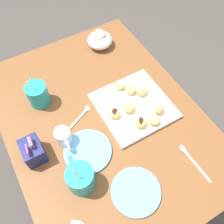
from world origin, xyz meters
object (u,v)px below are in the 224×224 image
(saucer_sky_left, at_px, (136,191))
(beignet_3, at_px, (120,85))
(dining_table, at_px, (103,133))
(beignet_4, at_px, (114,114))
(beignet_1, at_px, (140,123))
(beignet_2, at_px, (159,109))
(pastry_plate_square, at_px, (134,106))
(ice_cream_bowl, at_px, (100,39))
(saucer_sky_right, at_px, (88,151))
(coffee_mug_teal_right, at_px, (37,94))
(beignet_7, at_px, (130,90))
(beignet_0, at_px, (129,107))
(cream_pitcher_white, at_px, (63,137))
(sugar_caddy, at_px, (33,151))
(beignet_6, at_px, (154,120))
(coffee_mug_teal_left, at_px, (80,178))
(beignet_5, at_px, (142,91))

(saucer_sky_left, height_order, beignet_3, beignet_3)
(dining_table, bearing_deg, beignet_4, -121.73)
(beignet_1, relative_size, beignet_2, 1.12)
(pastry_plate_square, height_order, ice_cream_bowl, ice_cream_bowl)
(saucer_sky_right, xyz_separation_m, beignet_3, (0.19, -0.25, 0.03))
(coffee_mug_teal_right, height_order, beignet_2, coffee_mug_teal_right)
(beignet_7, bearing_deg, beignet_1, 161.32)
(saucer_sky_right, distance_m, beignet_3, 0.32)
(ice_cream_bowl, height_order, saucer_sky_left, ice_cream_bowl)
(beignet_0, bearing_deg, ice_cream_bowl, -11.94)
(cream_pitcher_white, height_order, sugar_caddy, sugar_caddy)
(ice_cream_bowl, relative_size, saucer_sky_right, 0.68)
(dining_table, xyz_separation_m, coffee_mug_teal_right, (0.20, 0.19, 0.18))
(ice_cream_bowl, xyz_separation_m, beignet_3, (-0.29, 0.06, -0.01))
(beignet_1, bearing_deg, pastry_plate_square, -18.71)
(beignet_0, bearing_deg, dining_table, 74.29)
(beignet_3, bearing_deg, saucer_sky_right, 126.91)
(pastry_plate_square, bearing_deg, cream_pitcher_white, 90.84)
(beignet_1, xyz_separation_m, beignet_6, (-0.02, -0.05, -0.00))
(coffee_mug_teal_left, relative_size, beignet_3, 3.53)
(sugar_caddy, bearing_deg, dining_table, -85.68)
(saucer_sky_left, bearing_deg, coffee_mug_teal_left, 50.32)
(pastry_plate_square, height_order, beignet_0, beignet_0)
(beignet_0, bearing_deg, beignet_7, -36.38)
(pastry_plate_square, distance_m, beignet_0, 0.04)
(coffee_mug_teal_left, height_order, ice_cream_bowl, coffee_mug_teal_left)
(sugar_caddy, distance_m, beignet_2, 0.50)
(dining_table, relative_size, beignet_0, 20.36)
(pastry_plate_square, bearing_deg, beignet_3, 2.51)
(saucer_sky_right, relative_size, beignet_6, 3.57)
(beignet_2, bearing_deg, coffee_mug_teal_left, 104.27)
(beignet_6, bearing_deg, cream_pitcher_white, 72.51)
(dining_table, bearing_deg, sugar_caddy, 94.32)
(beignet_1, xyz_separation_m, beignet_7, (0.16, -0.05, -0.00))
(coffee_mug_teal_left, distance_m, sugar_caddy, 0.20)
(pastry_plate_square, bearing_deg, beignet_0, 108.79)
(sugar_caddy, relative_size, beignet_2, 2.47)
(ice_cream_bowl, height_order, beignet_4, ice_cream_bowl)
(beignet_5, bearing_deg, coffee_mug_teal_left, 118.58)
(cream_pitcher_white, xyz_separation_m, saucer_sky_right, (-0.08, -0.06, -0.03))
(beignet_5, bearing_deg, beignet_4, 104.37)
(coffee_mug_teal_left, height_order, beignet_1, coffee_mug_teal_left)
(dining_table, distance_m, beignet_3, 0.23)
(coffee_mug_teal_right, relative_size, ice_cream_bowl, 1.24)
(ice_cream_bowl, xyz_separation_m, beignet_4, (-0.40, 0.15, -0.01))
(beignet_0, distance_m, beignet_4, 0.06)
(sugar_caddy, bearing_deg, coffee_mug_teal_left, -149.44)
(dining_table, relative_size, beignet_3, 23.94)
(cream_pitcher_white, xyz_separation_m, sugar_caddy, (0.00, 0.12, 0.00))
(sugar_caddy, xyz_separation_m, beignet_3, (0.11, -0.42, -0.01))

